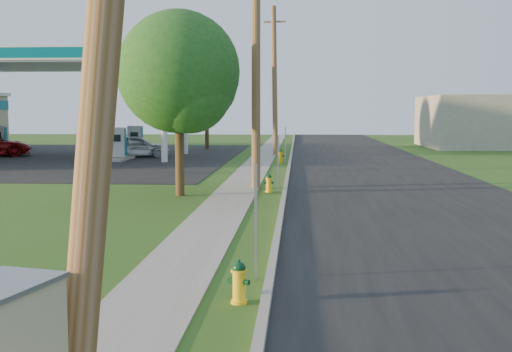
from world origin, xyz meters
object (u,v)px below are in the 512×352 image
Objects in this scene: utility_pole_mid at (256,53)px; hydrant_near at (239,282)px; fuel_pump_ne at (118,148)px; fuel_pump_se at (135,144)px; hydrant_mid at (269,183)px; car_silver at (137,146)px; hydrant_far at (280,156)px; price_pylon at (178,54)px; tree_verge at (181,77)px; tree_lot at (208,91)px; utility_pole_far at (275,80)px.

utility_pole_mid reaches higher than hydrant_near.
fuel_pump_ne and fuel_pump_se have the same top height.
hydrant_mid is 18.75m from car_silver.
hydrant_far is at bearing 87.17° from utility_pole_mid.
price_pylon reaches higher than hydrant_far.
fuel_pump_ne is at bearing 113.33° from tree_verge.
utility_pole_far is at bearing -50.49° from tree_lot.
fuel_pump_se is (-8.90, 17.00, -4.23)m from utility_pole_mid.
fuel_pump_se is 20.54m from tree_verge.
hydrant_mid is at bearing -62.38° from fuel_pump_se.
tree_verge is 14.47m from hydrant_far.
hydrant_mid is 12.52m from hydrant_far.
hydrant_far is (4.47, 6.02, -5.03)m from price_pylon.
fuel_pump_ne is 0.51× the size of tree_verge.
car_silver is at bearing -163.25° from utility_pole_far.
utility_pole_far is 2.97× the size of fuel_pump_ne.
hydrant_mid is at bearing -88.42° from utility_pole_far.
fuel_pump_ne reaches higher than hydrant_near.
car_silver is (-8.96, 16.47, 0.36)m from hydrant_mid.
utility_pole_mid is at bearing -162.73° from car_silver.
hydrant_mid reaches higher than hydrant_near.
price_pylon is at bearing -126.61° from hydrant_far.
car_silver is (-6.08, 17.65, -3.31)m from tree_verge.
tree_lot reaches higher than hydrant_mid.
hydrant_mid is at bearing -162.80° from car_silver.
utility_pole_far is 1.40× the size of tree_lot.
fuel_pump_se is at bearing 117.63° from utility_pole_mid.
utility_pole_far is 20.34m from tree_verge.
utility_pole_far is at bearing 91.58° from hydrant_mid.
hydrant_near is (0.69, -14.16, -4.62)m from utility_pole_mid.
hydrant_near is (3.04, -11.98, -3.68)m from tree_verge.
fuel_pump_se is at bearing 149.92° from hydrant_far.
fuel_pump_se is at bearing 117.62° from hydrant_mid.
utility_pole_mid is 3.06× the size of fuel_pump_ne.
hydrant_near is 25.68m from hydrant_far.
hydrant_near is (5.91, -38.50, -4.03)m from tree_lot.
fuel_pump_ne is 10.17m from price_pylon.
fuel_pump_ne is 4.72× the size of hydrant_mid.
tree_verge reaches higher than car_silver.
utility_pole_far is 19.53m from hydrant_mid.
utility_pole_far is at bearing 29.33° from fuel_pump_ne.
price_pylon reaches higher than hydrant_mid.
price_pylon is (-3.90, -12.50, 0.63)m from utility_pole_far.
utility_pole_far is 9.84m from fuel_pump_se.
utility_pole_far reaches higher than price_pylon.
car_silver is (-4.54, 9.96, -4.74)m from price_pylon.
utility_pole_far is at bearing 72.67° from price_pylon.
utility_pole_mid is 3.35m from tree_verge.
fuel_pump_ne is 28.81m from hydrant_near.
price_pylon is (5.00, -11.50, 4.71)m from fuel_pump_se.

